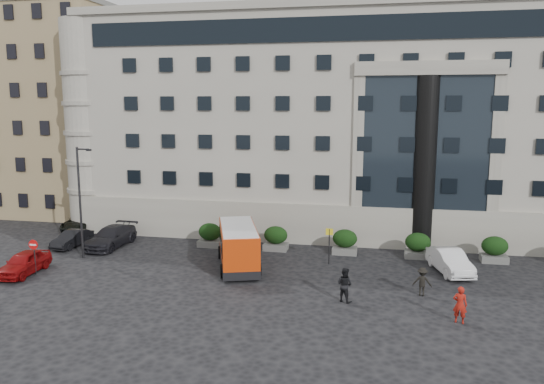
{
  "coord_description": "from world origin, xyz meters",
  "views": [
    {
      "loc": [
        8.67,
        -30.42,
        10.96
      ],
      "look_at": [
        1.56,
        4.6,
        5.0
      ],
      "focal_mm": 35.0,
      "sensor_mm": 36.0,
      "label": 1
    }
  ],
  "objects_px": {
    "no_entry_sign": "(34,250)",
    "parked_car_c": "(111,237)",
    "minibus": "(238,245)",
    "pedestrian_b": "(345,285)",
    "hedge_d": "(418,245)",
    "hedge_b": "(276,238)",
    "pedestrian_a": "(460,305)",
    "white_taxi": "(450,261)",
    "hedge_c": "(345,242)",
    "hedge_a": "(210,235)",
    "red_truck": "(106,203)",
    "pedestrian_c": "(422,282)",
    "street_lamp": "(81,198)",
    "parked_car_a": "(24,263)",
    "hedge_e": "(495,249)",
    "bus_stop_sign": "(329,240)",
    "parked_car_b": "(72,239)",
    "parked_car_d": "(80,222)"
  },
  "relations": [
    {
      "from": "no_entry_sign",
      "to": "hedge_d",
      "type": "bearing_deg",
      "value": 19.76
    },
    {
      "from": "hedge_a",
      "to": "parked_car_a",
      "type": "xyz_separation_m",
      "value": [
        -9.76,
        -8.89,
        -0.19
      ]
    },
    {
      "from": "parked_car_a",
      "to": "pedestrian_b",
      "type": "distance_m",
      "value": 20.79
    },
    {
      "from": "parked_car_c",
      "to": "pedestrian_a",
      "type": "bearing_deg",
      "value": -19.43
    },
    {
      "from": "hedge_b",
      "to": "white_taxi",
      "type": "bearing_deg",
      "value": -14.1
    },
    {
      "from": "parked_car_b",
      "to": "hedge_c",
      "type": "bearing_deg",
      "value": 11.17
    },
    {
      "from": "hedge_a",
      "to": "red_truck",
      "type": "relative_size",
      "value": 0.35
    },
    {
      "from": "hedge_a",
      "to": "no_entry_sign",
      "type": "xyz_separation_m",
      "value": [
        -9.0,
        -8.84,
        0.72
      ]
    },
    {
      "from": "hedge_d",
      "to": "red_truck",
      "type": "distance_m",
      "value": 30.39
    },
    {
      "from": "hedge_a",
      "to": "minibus",
      "type": "bearing_deg",
      "value": -52.9
    },
    {
      "from": "parked_car_a",
      "to": "hedge_a",
      "type": "bearing_deg",
      "value": 39.11
    },
    {
      "from": "hedge_d",
      "to": "hedge_b",
      "type": "bearing_deg",
      "value": 180.0
    },
    {
      "from": "minibus",
      "to": "pedestrian_c",
      "type": "bearing_deg",
      "value": -33.76
    },
    {
      "from": "hedge_e",
      "to": "pedestrian_b",
      "type": "relative_size",
      "value": 0.94
    },
    {
      "from": "hedge_a",
      "to": "pedestrian_c",
      "type": "height_order",
      "value": "hedge_a"
    },
    {
      "from": "minibus",
      "to": "hedge_e",
      "type": "bearing_deg",
      "value": -3.72
    },
    {
      "from": "parked_car_d",
      "to": "pedestrian_c",
      "type": "relative_size",
      "value": 2.84
    },
    {
      "from": "hedge_d",
      "to": "red_truck",
      "type": "bearing_deg",
      "value": 163.52
    },
    {
      "from": "street_lamp",
      "to": "pedestrian_c",
      "type": "relative_size",
      "value": 4.78
    },
    {
      "from": "minibus",
      "to": "pedestrian_b",
      "type": "relative_size",
      "value": 3.67
    },
    {
      "from": "no_entry_sign",
      "to": "pedestrian_b",
      "type": "distance_m",
      "value": 20.04
    },
    {
      "from": "white_taxi",
      "to": "parked_car_a",
      "type": "bearing_deg",
      "value": 176.83
    },
    {
      "from": "hedge_c",
      "to": "no_entry_sign",
      "type": "bearing_deg",
      "value": -155.51
    },
    {
      "from": "no_entry_sign",
      "to": "parked_car_c",
      "type": "bearing_deg",
      "value": 78.28
    },
    {
      "from": "parked_car_a",
      "to": "parked_car_c",
      "type": "relative_size",
      "value": 0.81
    },
    {
      "from": "bus_stop_sign",
      "to": "no_entry_sign",
      "type": "xyz_separation_m",
      "value": [
        -18.5,
        -6.04,
        -0.08
      ]
    },
    {
      "from": "hedge_b",
      "to": "pedestrian_c",
      "type": "xyz_separation_m",
      "value": [
        10.15,
        -7.82,
        -0.09
      ]
    },
    {
      "from": "pedestrian_a",
      "to": "parked_car_a",
      "type": "bearing_deg",
      "value": 9.29
    },
    {
      "from": "hedge_b",
      "to": "pedestrian_b",
      "type": "bearing_deg",
      "value": -58.89
    },
    {
      "from": "hedge_a",
      "to": "pedestrian_a",
      "type": "xyz_separation_m",
      "value": [
        16.92,
        -11.45,
        0.03
      ]
    },
    {
      "from": "street_lamp",
      "to": "white_taxi",
      "type": "relative_size",
      "value": 1.7
    },
    {
      "from": "hedge_a",
      "to": "pedestrian_b",
      "type": "relative_size",
      "value": 0.94
    },
    {
      "from": "hedge_b",
      "to": "hedge_c",
      "type": "xyz_separation_m",
      "value": [
        5.2,
        0.0,
        0.0
      ]
    },
    {
      "from": "hedge_d",
      "to": "pedestrian_b",
      "type": "xyz_separation_m",
      "value": [
        -4.58,
        -9.64,
        0.05
      ]
    },
    {
      "from": "hedge_e",
      "to": "no_entry_sign",
      "type": "height_order",
      "value": "no_entry_sign"
    },
    {
      "from": "bus_stop_sign",
      "to": "parked_car_a",
      "type": "relative_size",
      "value": 0.58
    },
    {
      "from": "minibus",
      "to": "parked_car_c",
      "type": "distance_m",
      "value": 11.48
    },
    {
      "from": "pedestrian_a",
      "to": "pedestrian_c",
      "type": "distance_m",
      "value": 3.96
    },
    {
      "from": "street_lamp",
      "to": "no_entry_sign",
      "type": "height_order",
      "value": "street_lamp"
    },
    {
      "from": "pedestrian_b",
      "to": "bus_stop_sign",
      "type": "bearing_deg",
      "value": -48.36
    },
    {
      "from": "pedestrian_a",
      "to": "pedestrian_c",
      "type": "bearing_deg",
      "value": -51.9
    },
    {
      "from": "hedge_a",
      "to": "pedestrian_a",
      "type": "distance_m",
      "value": 20.43
    },
    {
      "from": "red_truck",
      "to": "street_lamp",
      "type": "bearing_deg",
      "value": -72.87
    },
    {
      "from": "no_entry_sign",
      "to": "parked_car_d",
      "type": "distance_m",
      "value": 12.67
    },
    {
      "from": "hedge_b",
      "to": "pedestrian_a",
      "type": "relative_size",
      "value": 0.96
    },
    {
      "from": "minibus",
      "to": "parked_car_d",
      "type": "height_order",
      "value": "minibus"
    },
    {
      "from": "parked_car_a",
      "to": "pedestrian_c",
      "type": "height_order",
      "value": "pedestrian_c"
    },
    {
      "from": "no_entry_sign",
      "to": "red_truck",
      "type": "distance_m",
      "value": 18.04
    },
    {
      "from": "hedge_e",
      "to": "parked_car_a",
      "type": "distance_m",
      "value": 31.83
    },
    {
      "from": "hedge_b",
      "to": "red_truck",
      "type": "bearing_deg",
      "value": 155.3
    }
  ]
}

